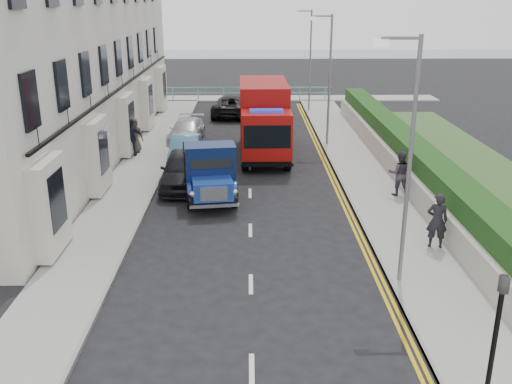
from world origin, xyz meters
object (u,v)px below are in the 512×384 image
lamp_mid (328,73)px  pedestrian_east_near (437,220)px  lamp_near (406,150)px  parked_car_front (184,169)px  lamp_far (309,55)px  red_lorry (264,118)px  bedford_lorry (210,175)px

lamp_mid → pedestrian_east_near: 14.18m
lamp_near → parked_car_front: bearing=128.1°
lamp_far → red_lorry: lamp_far is taller
lamp_far → red_lorry: 12.46m
red_lorry → parked_car_front: (-3.62, -5.20, -1.18)m
parked_car_front → pedestrian_east_near: 11.17m
lamp_near → pedestrian_east_near: lamp_near is taller
bedford_lorry → parked_car_front: 2.30m
lamp_far → pedestrian_east_near: bearing=-85.6°
parked_car_front → pedestrian_east_near: size_ratio=2.49×
bedford_lorry → red_lorry: bearing=64.1°
lamp_mid → lamp_far: 10.00m
lamp_near → lamp_far: 26.00m
lamp_mid → pedestrian_east_near: lamp_mid is taller
bedford_lorry → pedestrian_east_near: bearing=-40.1°
lamp_mid → pedestrian_east_near: (1.85, -13.74, -2.95)m
red_lorry → bedford_lorry: bearing=-109.1°
lamp_near → bedford_lorry: lamp_near is taller
lamp_far → red_lorry: size_ratio=0.99×
lamp_mid → red_lorry: (-3.44, -1.80, -2.03)m
bedford_lorry → lamp_mid: bearing=49.3°
lamp_near → lamp_mid: bearing=90.0°
bedford_lorry → parked_car_front: (-1.28, 1.89, -0.30)m
lamp_near → parked_car_front: size_ratio=1.52×
bedford_lorry → pedestrian_east_near: bedford_lorry is taller
lamp_near → lamp_far: bearing=90.0°
lamp_far → parked_car_front: bearing=-112.5°
lamp_mid → parked_car_front: (-7.06, -7.00, -3.21)m
lamp_mid → lamp_near: bearing=-90.0°
lamp_near → lamp_mid: same height
lamp_near → pedestrian_east_near: 4.15m
red_lorry → lamp_far: bearing=72.9°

